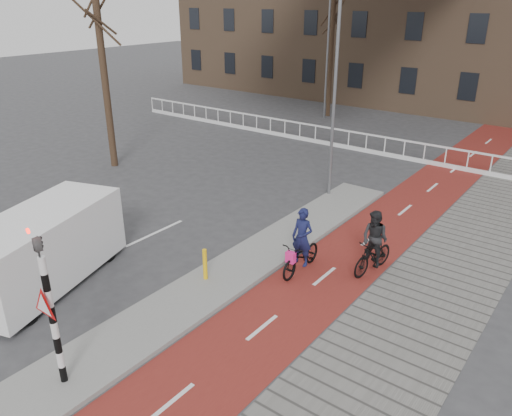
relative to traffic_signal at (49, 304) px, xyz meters
The scene contains 14 objects.
ground 2.90m from the traffic_signal, 73.47° to the left, with size 120.00×120.00×0.00m, color #38383A.
bike_lane 12.36m from the traffic_signal, 80.09° to the left, with size 2.50×60.00×0.01m, color maroon.
sidewalk 13.13m from the traffic_signal, 67.82° to the left, with size 3.00×60.00×0.01m, color slate.
curb_island 6.32m from the traffic_signal, 90.95° to the left, with size 1.80×16.00×0.12m, color gray.
traffic_signal is the anchor object (origin of this frame).
bollard 4.97m from the traffic_signal, 94.82° to the left, with size 0.12×0.12×0.91m, color yellow.
cyclist_near 7.12m from the traffic_signal, 78.41° to the left, with size 0.71×1.90×1.96m.
cyclist_far 8.73m from the traffic_signal, 69.34° to the left, with size 0.89×1.80×1.88m.
van 4.47m from the traffic_signal, 152.19° to the left, with size 3.37×5.23×2.09m.
railing 19.60m from the traffic_signal, 103.02° to the left, with size 28.00×0.10×0.99m.
tree_left 14.89m from the traffic_signal, 137.84° to the left, with size 0.31×0.31×8.23m, color #302115.
tree_mid 26.62m from the traffic_signal, 107.90° to the left, with size 0.27×0.27×7.37m, color #302115.
streetlight_near 12.74m from the traffic_signal, 94.11° to the left, with size 0.12×0.12×7.95m, color slate.
streetlight_left 26.00m from the traffic_signal, 108.14° to the left, with size 0.12×0.12×8.70m, color slate.
Camera 1 is at (7.39, -6.03, 7.40)m, focal length 35.00 mm.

